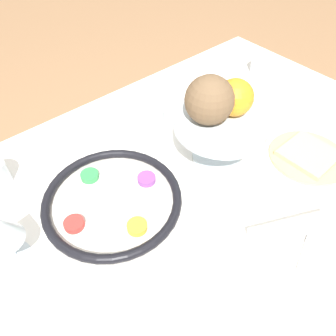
{
  "coord_description": "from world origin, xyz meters",
  "views": [
    {
      "loc": [
        -0.35,
        -0.32,
        1.31
      ],
      "look_at": [
        -0.01,
        0.07,
        0.76
      ],
      "focal_mm": 35.0,
      "sensor_mm": 36.0,
      "label": 1
    }
  ],
  "objects_px": {
    "seder_plate": "(113,201)",
    "bread_plate": "(308,156)",
    "cup_near": "(151,118)",
    "cup_mid": "(262,64)",
    "fruit_stand": "(221,126)",
    "coconut": "(209,100)",
    "napkin_roll": "(293,228)",
    "orange_fruit": "(235,98)"
  },
  "relations": [
    {
      "from": "seder_plate",
      "to": "bread_plate",
      "type": "height_order",
      "value": "seder_plate"
    },
    {
      "from": "cup_near",
      "to": "cup_mid",
      "type": "xyz_separation_m",
      "value": [
        0.46,
        -0.02,
        0.0
      ]
    },
    {
      "from": "fruit_stand",
      "to": "cup_mid",
      "type": "distance_m",
      "value": 0.45
    },
    {
      "from": "fruit_stand",
      "to": "bread_plate",
      "type": "relative_size",
      "value": 1.14
    },
    {
      "from": "coconut",
      "to": "cup_mid",
      "type": "distance_m",
      "value": 0.5
    },
    {
      "from": "napkin_roll",
      "to": "fruit_stand",
      "type": "bearing_deg",
      "value": 79.91
    },
    {
      "from": "orange_fruit",
      "to": "cup_mid",
      "type": "bearing_deg",
      "value": 26.27
    },
    {
      "from": "bread_plate",
      "to": "napkin_roll",
      "type": "bearing_deg",
      "value": -155.07
    },
    {
      "from": "orange_fruit",
      "to": "cup_mid",
      "type": "relative_size",
      "value": 1.13
    },
    {
      "from": "orange_fruit",
      "to": "cup_near",
      "type": "distance_m",
      "value": 0.26
    },
    {
      "from": "cup_near",
      "to": "bread_plate",
      "type": "bearing_deg",
      "value": -57.57
    },
    {
      "from": "fruit_stand",
      "to": "coconut",
      "type": "distance_m",
      "value": 0.09
    },
    {
      "from": "orange_fruit",
      "to": "bread_plate",
      "type": "xyz_separation_m",
      "value": [
        0.15,
        -0.15,
        -0.16
      ]
    },
    {
      "from": "seder_plate",
      "to": "cup_near",
      "type": "xyz_separation_m",
      "value": [
        0.23,
        0.16,
        0.02
      ]
    },
    {
      "from": "coconut",
      "to": "bread_plate",
      "type": "relative_size",
      "value": 0.56
    },
    {
      "from": "coconut",
      "to": "cup_near",
      "type": "bearing_deg",
      "value": 94.76
    },
    {
      "from": "bread_plate",
      "to": "cup_near",
      "type": "xyz_separation_m",
      "value": [
        -0.22,
        0.35,
        0.02
      ]
    },
    {
      "from": "napkin_roll",
      "to": "cup_near",
      "type": "xyz_separation_m",
      "value": [
        -0.0,
        0.46,
        0.01
      ]
    },
    {
      "from": "coconut",
      "to": "cup_near",
      "type": "xyz_separation_m",
      "value": [
        -0.02,
        0.19,
        -0.15
      ]
    },
    {
      "from": "napkin_roll",
      "to": "cup_mid",
      "type": "xyz_separation_m",
      "value": [
        0.45,
        0.44,
        0.01
      ]
    },
    {
      "from": "seder_plate",
      "to": "bread_plate",
      "type": "xyz_separation_m",
      "value": [
        0.46,
        -0.2,
        -0.01
      ]
    },
    {
      "from": "seder_plate",
      "to": "cup_mid",
      "type": "relative_size",
      "value": 4.12
    },
    {
      "from": "napkin_roll",
      "to": "cup_near",
      "type": "bearing_deg",
      "value": 90.53
    },
    {
      "from": "bread_plate",
      "to": "cup_near",
      "type": "bearing_deg",
      "value": 122.43
    },
    {
      "from": "coconut",
      "to": "cup_near",
      "type": "distance_m",
      "value": 0.24
    },
    {
      "from": "coconut",
      "to": "napkin_roll",
      "type": "bearing_deg",
      "value": -92.43
    },
    {
      "from": "orange_fruit",
      "to": "napkin_roll",
      "type": "relative_size",
      "value": 0.46
    },
    {
      "from": "orange_fruit",
      "to": "coconut",
      "type": "height_order",
      "value": "coconut"
    },
    {
      "from": "seder_plate",
      "to": "coconut",
      "type": "relative_size",
      "value": 2.85
    },
    {
      "from": "fruit_stand",
      "to": "orange_fruit",
      "type": "distance_m",
      "value": 0.07
    },
    {
      "from": "cup_near",
      "to": "cup_mid",
      "type": "bearing_deg",
      "value": -2.27
    },
    {
      "from": "seder_plate",
      "to": "cup_mid",
      "type": "distance_m",
      "value": 0.7
    },
    {
      "from": "bread_plate",
      "to": "cup_near",
      "type": "distance_m",
      "value": 0.42
    },
    {
      "from": "seder_plate",
      "to": "coconut",
      "type": "bearing_deg",
      "value": -7.23
    },
    {
      "from": "seder_plate",
      "to": "cup_mid",
      "type": "xyz_separation_m",
      "value": [
        0.69,
        0.14,
        0.02
      ]
    },
    {
      "from": "fruit_stand",
      "to": "cup_near",
      "type": "height_order",
      "value": "fruit_stand"
    },
    {
      "from": "coconut",
      "to": "orange_fruit",
      "type": "bearing_deg",
      "value": -16.65
    },
    {
      "from": "seder_plate",
      "to": "bread_plate",
      "type": "bearing_deg",
      "value": -23.33
    },
    {
      "from": "napkin_roll",
      "to": "cup_near",
      "type": "height_order",
      "value": "cup_near"
    },
    {
      "from": "seder_plate",
      "to": "orange_fruit",
      "type": "bearing_deg",
      "value": -9.15
    },
    {
      "from": "orange_fruit",
      "to": "cup_near",
      "type": "xyz_separation_m",
      "value": [
        -0.08,
        0.21,
        -0.14
      ]
    },
    {
      "from": "orange_fruit",
      "to": "cup_near",
      "type": "relative_size",
      "value": 1.13
    }
  ]
}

